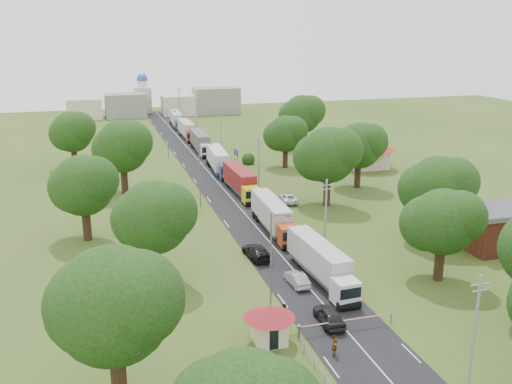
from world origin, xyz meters
name	(u,v)px	position (x,y,z in m)	size (l,w,h in m)	color
ground	(264,236)	(0.00, 0.00, 0.00)	(260.00, 260.00, 0.00)	#39511B
road	(228,194)	(0.00, 20.00, 0.00)	(8.00, 200.00, 0.04)	black
boom_barrier	(332,323)	(-1.36, -25.00, 0.89)	(9.22, 0.35, 1.18)	slate
guard_booth	(269,320)	(-7.20, -25.00, 2.16)	(4.40, 4.40, 3.45)	beige
info_sign	(236,155)	(5.20, 35.00, 3.00)	(0.12, 3.10, 4.10)	slate
pole_0	(475,329)	(5.50, -35.00, 4.68)	(1.60, 0.24, 9.00)	gray
pole_1	(326,214)	(5.50, -7.00, 4.68)	(1.60, 0.24, 9.00)	gray
pole_2	(259,163)	(5.50, 21.00, 4.68)	(1.60, 0.24, 9.00)	gray
pole_3	(221,134)	(5.50, 49.00, 4.68)	(1.60, 0.24, 9.00)	gray
pole_4	(196,115)	(5.50, 77.00, 4.68)	(1.60, 0.24, 9.00)	gray
pole_5	(179,102)	(5.50, 105.00, 4.68)	(1.60, 0.24, 9.00)	gray
lamp_0	(272,258)	(-5.35, -20.00, 5.55)	(2.03, 0.22, 10.00)	slate
lamp_1	(200,171)	(-5.35, 15.00, 5.55)	(2.03, 0.22, 10.00)	slate
lamp_2	(168,131)	(-5.35, 50.00, 5.55)	(2.03, 0.22, 10.00)	slate
tree_2	(442,221)	(13.99, -17.86, 6.60)	(8.00, 8.00, 10.10)	#382616
tree_3	(438,187)	(19.99, -7.84, 7.22)	(8.80, 8.80, 11.07)	#382616
tree_4	(328,155)	(12.99, 10.17, 7.85)	(9.60, 9.60, 12.05)	#382616
tree_5	(359,145)	(21.99, 18.16, 7.22)	(8.80, 8.80, 11.07)	#382616
tree_6	(285,134)	(14.99, 35.14, 6.60)	(8.00, 8.00, 10.10)	#382616
tree_7	(302,114)	(23.99, 50.17, 7.85)	(9.60, 9.60, 12.05)	#382616
tree_9	(113,304)	(-20.01, -29.83, 7.85)	(9.60, 9.60, 12.05)	#382616
tree_10	(154,217)	(-15.01, -9.84, 7.22)	(8.80, 8.80, 11.07)	#382616
tree_11	(83,185)	(-22.01, 5.16, 7.22)	(8.80, 8.80, 11.07)	#382616
tree_12	(122,146)	(-16.01, 25.17, 7.85)	(9.60, 9.60, 12.05)	#382616
tree_13	(72,132)	(-24.01, 45.16, 7.22)	(8.80, 8.80, 11.07)	#382616
house_brick	(497,228)	(26.00, -12.00, 2.65)	(8.60, 6.60, 5.20)	maroon
house_cream	(368,150)	(30.00, 30.00, 3.64)	(10.08, 10.08, 5.80)	beige
distant_town	(161,104)	(0.68, 110.00, 3.49)	(52.00, 8.00, 8.00)	gray
church	(143,96)	(-4.00, 118.00, 5.39)	(5.00, 5.00, 12.30)	beige
truck_0	(321,262)	(1.89, -14.59, 2.09)	(3.02, 14.25, 3.94)	silver
truck_1	(273,216)	(1.74, 1.61, 2.13)	(2.79, 14.50, 4.01)	#B63D14
truck_2	(241,181)	(2.10, 19.90, 2.13)	(2.78, 14.48, 4.01)	gold
truck_3	(219,160)	(1.92, 35.27, 2.17)	(3.27, 14.82, 4.09)	#1A4C9E
truck_4	(201,142)	(2.10, 53.90, 2.18)	(2.77, 14.82, 4.11)	#BBBBBB
truck_5	(187,130)	(1.95, 70.58, 2.10)	(2.56, 14.27, 3.95)	#9E2A18
truck_6	(177,119)	(1.97, 87.59, 2.06)	(2.94, 14.06, 3.89)	#235D37
car_lane_front	(329,316)	(-1.00, -23.50, 0.79)	(1.88, 4.66, 1.59)	black
car_lane_mid	(297,279)	(-1.00, -14.99, 0.68)	(1.44, 4.14, 1.37)	#A5A9AE
car_lane_rear	(256,252)	(-3.00, -6.73, 0.78)	(2.18, 5.37, 1.56)	black
car_verge_near	(289,198)	(8.00, 13.14, 0.71)	(2.36, 5.11, 1.42)	white
car_verge_far	(245,174)	(5.50, 29.80, 0.71)	(1.67, 4.14, 1.41)	slate
pedestrian_near	(335,346)	(-2.66, -28.50, 0.93)	(0.68, 0.45, 1.87)	gray
pedestrian_booth	(284,313)	(-4.80, -22.00, 0.87)	(0.84, 0.66, 1.73)	gray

